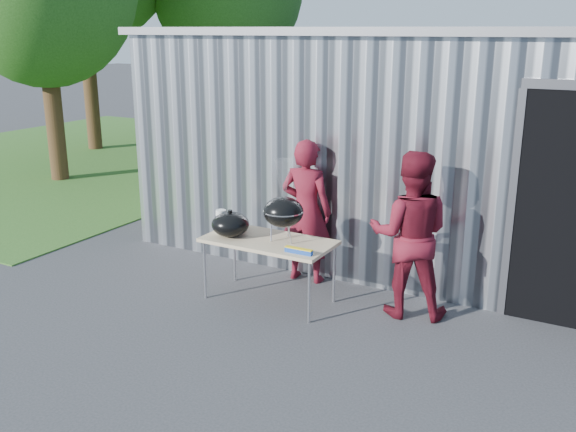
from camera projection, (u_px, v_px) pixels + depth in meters
The scene contains 11 objects.
ground at pixel (267, 333), 6.76m from camera, with size 80.00×80.00×0.00m, color #323234.
building at pixel (472, 134), 9.75m from camera, with size 8.20×6.20×3.10m.
grass_patch at pixel (81, 157), 15.99m from camera, with size 10.00×12.00×0.02m, color #2D591E.
folding_table at pixel (269, 243), 7.38m from camera, with size 1.50×0.75×0.75m.
kettle_grill at pixel (283, 206), 7.21m from camera, with size 0.47×0.47×0.94m.
grill_lid at pixel (230, 224), 7.45m from camera, with size 0.44×0.44×0.32m.
paper_towels at pixel (221, 221), 7.57m from camera, with size 0.12×0.12×0.28m, color white.
white_tub at pixel (238, 224), 7.77m from camera, with size 0.20×0.15×0.10m, color white.
foil_box at pixel (299, 251), 6.90m from camera, with size 0.32×0.05×0.06m.
person_cook at pixel (306, 211), 7.95m from camera, with size 0.66×0.43×1.81m, color maroon.
person_bystander at pixel (410, 235), 6.97m from camera, with size 0.90×0.70×1.85m, color maroon.
Camera 1 is at (3.18, -5.26, 3.08)m, focal length 40.00 mm.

